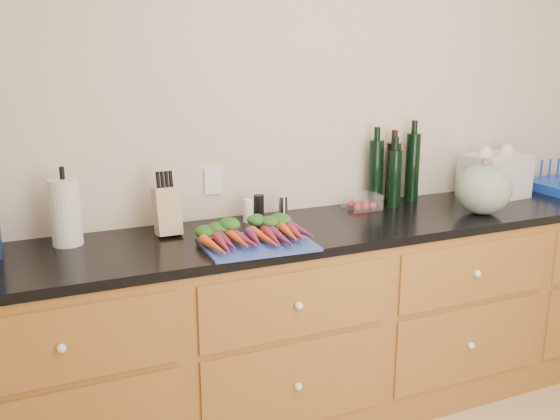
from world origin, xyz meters
name	(u,v)px	position (x,y,z in m)	size (l,w,h in m)	color
wall_back	(326,134)	(0.00, 1.62, 1.30)	(4.10, 0.05, 2.60)	beige
cabinets	(354,318)	(0.00, 1.30, 0.45)	(3.60, 0.64, 0.90)	brown
countertop	(357,225)	(0.00, 1.30, 0.92)	(3.64, 0.62, 0.04)	black
cutting_board	(257,244)	(-0.56, 1.14, 0.95)	(0.44, 0.33, 0.01)	#2B479F
carrots	(254,234)	(-0.56, 1.18, 0.98)	(0.42, 0.31, 0.06)	#F1521C
squash	(483,189)	(0.61, 1.17, 1.06)	(0.27, 0.27, 0.24)	slate
paper_towel	(66,212)	(-1.26, 1.46, 1.08)	(0.12, 0.12, 0.27)	silver
knife_block	(167,211)	(-0.86, 1.44, 1.04)	(0.10, 0.10, 0.20)	tan
grinder_salt	(248,211)	(-0.47, 1.48, 0.99)	(0.05, 0.05, 0.11)	white
grinder_pepper	(259,208)	(-0.42, 1.48, 1.00)	(0.05, 0.05, 0.12)	black
canister_chrome	(283,207)	(-0.30, 1.48, 0.99)	(0.05, 0.05, 0.10)	white
tomato_box	(362,202)	(0.13, 1.47, 0.98)	(0.16, 0.13, 0.08)	white
bottles	(394,173)	(0.33, 1.51, 1.10)	(0.29, 0.15, 0.35)	black
grocery_bag	(495,176)	(0.91, 1.42, 1.05)	(0.31, 0.25, 0.23)	silver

